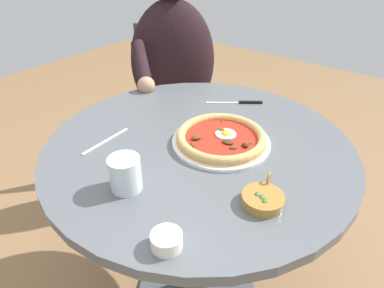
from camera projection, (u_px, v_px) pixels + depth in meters
name	position (u px, v px, depth m)	size (l,w,h in m)	color
dining_table	(198.00, 188.00, 1.10)	(0.92, 0.92, 0.74)	#565B60
pizza_on_plate	(221.00, 138.00, 0.99)	(0.29, 0.29, 0.04)	white
water_glass	(126.00, 175.00, 0.81)	(0.08, 0.08, 0.09)	silver
steak_knife	(242.00, 102.00, 1.22)	(0.13, 0.17, 0.01)	silver
ramekin_capers	(167.00, 240.00, 0.67)	(0.07, 0.07, 0.03)	white
olive_pan	(263.00, 199.00, 0.77)	(0.12, 0.10, 0.05)	olive
fork_utensil	(106.00, 141.00, 1.00)	(0.18, 0.02, 0.00)	#BCBCC1
diner_person	(174.00, 101.00, 1.70)	(0.57, 0.44, 1.20)	#282833
cafe_chair_diner	(172.00, 92.00, 1.82)	(0.55, 0.55, 0.87)	#504A45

